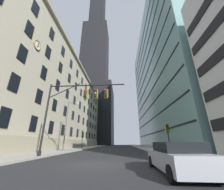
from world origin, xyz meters
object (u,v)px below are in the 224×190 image
object	(u,v)px
parked_car	(177,157)
traffic_light_far_left	(83,136)
traffic_signal_mast	(81,100)
traffic_light_near_right	(167,130)
street_lamppost	(68,121)

from	to	relation	value
parked_car	traffic_light_far_left	bearing A→B (deg)	116.36
traffic_light_far_left	traffic_signal_mast	bearing A→B (deg)	-75.45
traffic_light_far_left	parked_car	bearing A→B (deg)	-63.64
traffic_light_near_right	street_lamppost	xyz separation A→B (m)	(-14.89, 5.72, 2.16)
traffic_signal_mast	traffic_light_far_left	world-z (taller)	traffic_signal_mast
traffic_light_near_right	street_lamppost	world-z (taller)	street_lamppost
street_lamppost	parked_car	bearing A→B (deg)	-50.93
traffic_light_far_left	street_lamppost	world-z (taller)	street_lamppost
traffic_signal_mast	parked_car	xyz separation A→B (m)	(7.34, -6.44, -5.28)
parked_car	traffic_signal_mast	bearing A→B (deg)	138.71
traffic_signal_mast	traffic_light_far_left	size ratio (longest dim) A/B	2.60
traffic_light_near_right	parked_car	distance (m)	9.83
traffic_signal_mast	street_lamppost	world-z (taller)	street_lamppost
traffic_light_far_left	street_lamppost	distance (m)	9.37
street_lamppost	parked_car	distance (m)	19.66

